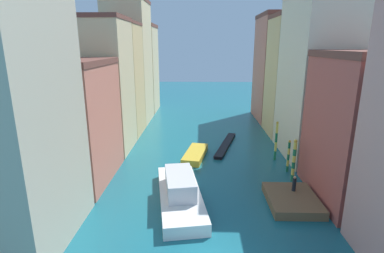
{
  "coord_description": "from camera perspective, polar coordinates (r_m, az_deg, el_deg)",
  "views": [
    {
      "loc": [
        -0.72,
        -16.94,
        14.09
      ],
      "look_at": [
        -2.0,
        29.03,
        1.5
      ],
      "focal_mm": 27.95,
      "sensor_mm": 36.0,
      "label": 1
    }
  ],
  "objects": [
    {
      "name": "ground_plane",
      "position": [
        43.78,
        2.46,
        -3.48
      ],
      "size": [
        154.0,
        154.0,
        0.0
      ],
      "primitive_type": "plane",
      "color": "#196070"
    },
    {
      "name": "building_left_0",
      "position": [
        23.81,
        -31.79,
        1.86
      ],
      "size": [
        7.21,
        9.58,
        18.97
      ],
      "color": "#BCB299",
      "rests_on": "ground"
    },
    {
      "name": "vaporetto_white",
      "position": [
        28.24,
        -2.3,
        -12.36
      ],
      "size": [
        5.47,
        11.85,
        2.73
      ],
      "color": "white",
      "rests_on": "ground"
    },
    {
      "name": "building_right_1",
      "position": [
        30.86,
        29.59,
        -0.33
      ],
      "size": [
        7.21,
        10.46,
        13.65
      ],
      "color": "#B25147",
      "rests_on": "ground"
    },
    {
      "name": "building_left_3",
      "position": [
        49.2,
        -13.99,
        8.63
      ],
      "size": [
        7.21,
        7.51,
        17.48
      ],
      "color": "#DBB77A",
      "rests_on": "ground"
    },
    {
      "name": "building_right_4",
      "position": [
        59.98,
        15.88,
        10.68
      ],
      "size": [
        7.21,
        11.61,
        19.66
      ],
      "color": "#C6705B",
      "rests_on": "ground"
    },
    {
      "name": "waterfront_dock",
      "position": [
        29.58,
        18.55,
        -13.13
      ],
      "size": [
        4.4,
        5.68,
        0.8
      ],
      "color": "brown",
      "rests_on": "ground"
    },
    {
      "name": "motorboat_0",
      "position": [
        38.87,
        0.63,
        -5.31
      ],
      "size": [
        3.43,
        7.01,
        0.81
      ],
      "color": "gold",
      "rests_on": "ground"
    },
    {
      "name": "gondola_black",
      "position": [
        43.24,
        6.43,
        -3.52
      ],
      "size": [
        3.93,
        10.85,
        0.42
      ],
      "color": "black",
      "rests_on": "ground"
    },
    {
      "name": "mooring_pole_0",
      "position": [
        33.39,
        18.87,
        -6.08
      ],
      "size": [
        0.38,
        0.38,
        4.66
      ],
      "color": "#197247",
      "rests_on": "ground"
    },
    {
      "name": "building_right_2",
      "position": [
        40.61,
        22.8,
        8.63
      ],
      "size": [
        7.21,
        11.77,
        20.37
      ],
      "color": "beige",
      "rests_on": "ground"
    },
    {
      "name": "building_right_3",
      "position": [
        50.15,
        18.65,
        9.09
      ],
      "size": [
        7.21,
        8.35,
        18.66
      ],
      "color": "#DBB77A",
      "rests_on": "ground"
    },
    {
      "name": "building_left_5",
      "position": [
        66.58,
        -9.91,
        10.83
      ],
      "size": [
        7.21,
        8.7,
        18.26
      ],
      "color": "beige",
      "rests_on": "ground"
    },
    {
      "name": "mooring_pole_2",
      "position": [
        38.71,
        15.75,
        -2.61
      ],
      "size": [
        0.32,
        0.32,
        5.03
      ],
      "color": "#197247",
      "rests_on": "ground"
    },
    {
      "name": "building_left_4",
      "position": [
        57.22,
        -11.87,
        11.87
      ],
      "size": [
        7.21,
        9.45,
        21.92
      ],
      "color": "beige",
      "rests_on": "ground"
    },
    {
      "name": "mooring_pole_1",
      "position": [
        35.77,
        17.92,
        -5.32
      ],
      "size": [
        0.3,
        0.3,
        3.8
      ],
      "color": "#197247",
      "rests_on": "ground"
    },
    {
      "name": "person_on_dock",
      "position": [
        30.09,
        18.91,
        -10.33
      ],
      "size": [
        0.36,
        0.36,
        1.5
      ],
      "color": "black",
      "rests_on": "waterfront_dock"
    },
    {
      "name": "building_left_1",
      "position": [
        33.35,
        -21.55,
        0.84
      ],
      "size": [
        7.21,
        10.66,
        12.73
      ],
      "color": "#C6705B",
      "rests_on": "ground"
    },
    {
      "name": "building_left_2",
      "position": [
        41.79,
        -16.8,
        7.43
      ],
      "size": [
        7.21,
        7.96,
        17.64
      ],
      "color": "beige",
      "rests_on": "ground"
    }
  ]
}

